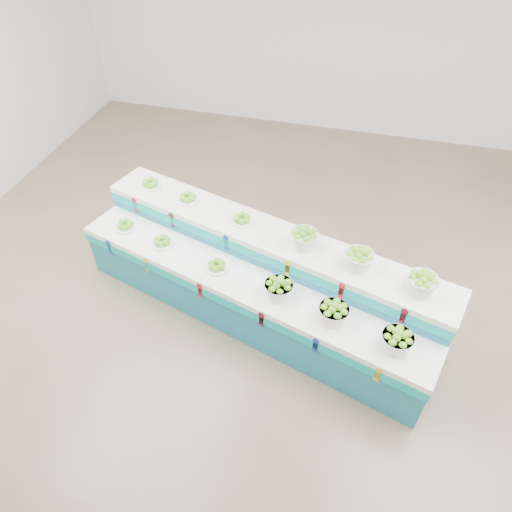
% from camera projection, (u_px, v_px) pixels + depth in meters
% --- Properties ---
extents(ground, '(10.00, 10.00, 0.00)m').
position_uv_depth(ground, '(291.00, 327.00, 5.53)').
color(ground, brown).
rests_on(ground, ground).
extents(back_wall, '(10.00, 0.00, 10.00)m').
position_uv_depth(back_wall, '(359.00, 19.00, 7.69)').
color(back_wall, silver).
rests_on(back_wall, ground).
extents(display_stand, '(4.47, 2.29, 1.02)m').
position_uv_depth(display_stand, '(256.00, 279.00, 5.40)').
color(display_stand, teal).
rests_on(display_stand, ground).
extents(plate_lower_left, '(0.33, 0.33, 0.10)m').
position_uv_depth(plate_lower_left, '(125.00, 225.00, 5.71)').
color(plate_lower_left, white).
rests_on(plate_lower_left, display_stand).
extents(plate_lower_mid, '(0.33, 0.33, 0.10)m').
position_uv_depth(plate_lower_mid, '(162.00, 241.00, 5.49)').
color(plate_lower_mid, white).
rests_on(plate_lower_mid, display_stand).
extents(plate_lower_right, '(0.33, 0.33, 0.10)m').
position_uv_depth(plate_lower_right, '(217.00, 265.00, 5.19)').
color(plate_lower_right, white).
rests_on(plate_lower_right, display_stand).
extents(basket_lower_left, '(0.38, 0.38, 0.23)m').
position_uv_depth(basket_lower_left, '(279.00, 289.00, 4.85)').
color(basket_lower_left, silver).
rests_on(basket_lower_left, display_stand).
extents(basket_lower_mid, '(0.38, 0.38, 0.23)m').
position_uv_depth(basket_lower_mid, '(334.00, 313.00, 4.61)').
color(basket_lower_mid, silver).
rests_on(basket_lower_mid, display_stand).
extents(basket_lower_right, '(0.38, 0.38, 0.23)m').
position_uv_depth(basket_lower_right, '(397.00, 340.00, 4.37)').
color(basket_lower_right, silver).
rests_on(basket_lower_right, display_stand).
extents(plate_upper_left, '(0.33, 0.33, 0.10)m').
position_uv_depth(plate_upper_left, '(150.00, 183.00, 5.84)').
color(plate_upper_left, white).
rests_on(plate_upper_left, display_stand).
extents(plate_upper_mid, '(0.33, 0.33, 0.10)m').
position_uv_depth(plate_upper_mid, '(187.00, 197.00, 5.62)').
color(plate_upper_mid, white).
rests_on(plate_upper_mid, display_stand).
extents(plate_upper_right, '(0.33, 0.33, 0.10)m').
position_uv_depth(plate_upper_right, '(242.00, 218.00, 5.32)').
color(plate_upper_right, white).
rests_on(plate_upper_right, display_stand).
extents(basket_upper_left, '(0.38, 0.38, 0.23)m').
position_uv_depth(basket_upper_left, '(304.00, 238.00, 4.98)').
color(basket_upper_left, silver).
rests_on(basket_upper_left, display_stand).
extents(basket_upper_mid, '(0.38, 0.38, 0.23)m').
position_uv_depth(basket_upper_mid, '(359.00, 259.00, 4.74)').
color(basket_upper_mid, silver).
rests_on(basket_upper_mid, display_stand).
extents(basket_upper_right, '(0.38, 0.38, 0.23)m').
position_uv_depth(basket_upper_right, '(422.00, 283.00, 4.50)').
color(basket_upper_right, silver).
rests_on(basket_upper_right, display_stand).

